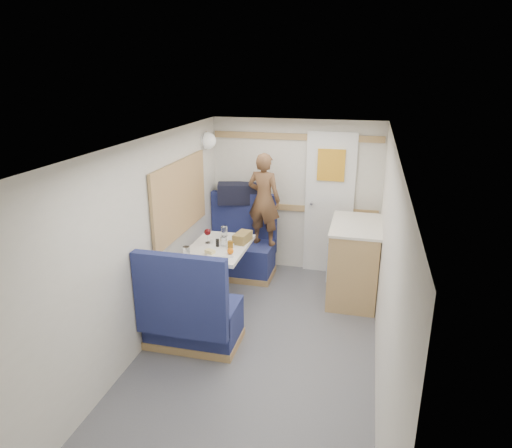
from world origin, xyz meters
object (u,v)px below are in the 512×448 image
(beer_glass, at_px, (230,245))
(tray, at_px, (221,251))
(orange_fruit, at_px, (230,251))
(galley_counter, at_px, (354,261))
(wine_glass, at_px, (208,233))
(pepper_grinder, at_px, (218,244))
(dinette_table, at_px, (219,259))
(tumbler_mid, at_px, (224,231))
(tumbler_left, at_px, (186,252))
(bench_far, at_px, (240,252))
(duffel_bag, at_px, (239,193))
(bench_near, at_px, (191,319))
(person, at_px, (264,200))
(tumbler_right, at_px, (224,242))
(cheese_block, at_px, (210,252))
(dome_light, at_px, (208,141))
(bread_loaf, at_px, (243,237))
(salt_grinder, at_px, (211,242))

(beer_glass, bearing_deg, tray, -137.78)
(beer_glass, bearing_deg, orange_fruit, -72.82)
(galley_counter, height_order, orange_fruit, galley_counter)
(wine_glass, xyz_separation_m, pepper_grinder, (0.16, -0.12, -0.07))
(dinette_table, relative_size, tumbler_mid, 7.67)
(galley_counter, bearing_deg, tumbler_left, -151.35)
(tray, distance_m, tumbler_left, 0.38)
(bench_far, distance_m, tumbler_mid, 0.73)
(tray, bearing_deg, duffel_bag, 96.97)
(duffel_bag, distance_m, orange_fruit, 1.40)
(bench_near, relative_size, orange_fruit, 15.29)
(orange_fruit, xyz_separation_m, pepper_grinder, (-0.20, 0.17, -0.00))
(bench_far, relative_size, tumbler_left, 9.01)
(galley_counter, distance_m, person, 1.33)
(bench_far, xyz_separation_m, tumbler_right, (0.07, -0.88, 0.48))
(person, xyz_separation_m, tumbler_right, (-0.25, -0.90, -0.26))
(dinette_table, bearing_deg, cheese_block, -91.61)
(duffel_bag, height_order, wine_glass, duffel_bag)
(cheese_block, bearing_deg, dinette_table, 88.39)
(bench_far, xyz_separation_m, orange_fruit, (0.21, -1.09, 0.47))
(person, height_order, cheese_block, person)
(wine_glass, bearing_deg, tumbler_mid, 65.44)
(beer_glass, bearing_deg, cheese_block, -130.46)
(dome_light, bearing_deg, bread_loaf, -46.80)
(wine_glass, bearing_deg, person, 60.26)
(galley_counter, xyz_separation_m, cheese_block, (-1.47, -0.81, 0.29))
(duffel_bag, height_order, tumbler_left, duffel_bag)
(tray, relative_size, bread_loaf, 1.43)
(tumbler_right, bearing_deg, cheese_block, -107.70)
(bench_near, bearing_deg, tumbler_mid, 91.53)
(tumbler_left, xyz_separation_m, tumbler_right, (0.29, 0.36, 0.00))
(person, distance_m, wine_glass, 0.95)
(cheese_block, xyz_separation_m, pepper_grinder, (0.02, 0.20, 0.02))
(galley_counter, distance_m, bread_loaf, 1.33)
(cheese_block, relative_size, salt_grinder, 1.26)
(dinette_table, bearing_deg, pepper_grinder, -80.08)
(salt_grinder, xyz_separation_m, bread_loaf, (0.30, 0.20, 0.01))
(orange_fruit, bearing_deg, tumbler_left, -161.23)
(orange_fruit, bearing_deg, tumbler_mid, 113.76)
(person, relative_size, orange_fruit, 17.15)
(tray, bearing_deg, galley_counter, 26.30)
(beer_glass, xyz_separation_m, bread_loaf, (0.07, 0.26, 0.01))
(galley_counter, relative_size, tumbler_left, 7.90)
(person, bearing_deg, galley_counter, 175.02)
(beer_glass, distance_m, pepper_grinder, 0.15)
(dinette_table, xyz_separation_m, galley_counter, (1.47, 0.55, -0.10))
(bench_near, xyz_separation_m, beer_glass, (0.16, 0.80, 0.47))
(bench_far, height_order, person, person)
(dinette_table, relative_size, galley_counter, 1.00)
(tumbler_right, relative_size, bread_loaf, 0.45)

